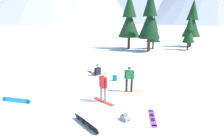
% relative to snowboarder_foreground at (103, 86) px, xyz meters
% --- Properties ---
extents(ground_plane, '(800.00, 800.00, 0.00)m').
position_rel_snowboarder_foreground_xyz_m(ground_plane, '(-1.28, -0.73, -0.91)').
color(ground_plane, white).
extents(snowboarder_foreground, '(1.46, 1.14, 1.73)m').
position_rel_snowboarder_foreground_xyz_m(snowboarder_foreground, '(0.00, 0.00, 0.00)').
color(snowboarder_foreground, red).
rests_on(snowboarder_foreground, ground_plane).
extents(snowboarder_midground, '(1.55, 0.52, 1.71)m').
position_rel_snowboarder_foreground_xyz_m(snowboarder_midground, '(1.25, 1.81, -0.01)').
color(snowboarder_midground, yellow).
rests_on(snowboarder_midground, ground_plane).
extents(snowboarder_background, '(1.53, 1.55, 0.99)m').
position_rel_snowboarder_foreground_xyz_m(snowboarder_background, '(-1.78, 5.07, -0.57)').
color(snowboarder_background, gray).
rests_on(snowboarder_background, ground_plane).
extents(loose_snowboard_near_right, '(1.87, 0.22, 0.25)m').
position_rel_snowboarder_foreground_xyz_m(loose_snowboard_near_right, '(-4.76, -1.00, -0.79)').
color(loose_snowboard_near_right, '#1E8CD8').
rests_on(loose_snowboard_near_right, ground_plane).
extents(loose_snowboard_far_spare, '(0.46, 1.80, 0.09)m').
position_rel_snowboarder_foreground_xyz_m(loose_snowboard_far_spare, '(2.72, -1.39, -0.89)').
color(loose_snowboard_far_spare, '#993FD8').
rests_on(loose_snowboard_far_spare, ground_plane).
extents(loose_snowboard_near_left, '(1.54, 1.31, 0.29)m').
position_rel_snowboarder_foreground_xyz_m(loose_snowboard_near_left, '(-0.15, -2.65, -0.77)').
color(loose_snowboard_near_left, black).
rests_on(loose_snowboard_near_left, ground_plane).
extents(backpack_grey, '(0.55, 0.55, 0.29)m').
position_rel_snowboarder_foreground_xyz_m(backpack_grey, '(1.49, -1.81, -0.78)').
color(backpack_grey, gray).
rests_on(backpack_grey, ground_plane).
extents(backpack_teal, '(0.35, 0.30, 0.47)m').
position_rel_snowboarder_foreground_xyz_m(backpack_teal, '(-0.04, 3.91, -0.70)').
color(backpack_teal, '#1E7A7F').
rests_on(backpack_teal, ground_plane).
extents(pine_tree_young, '(3.02, 3.02, 8.41)m').
position_rel_snowboarder_foreground_xyz_m(pine_tree_young, '(2.20, 18.00, 3.67)').
color(pine_tree_young, '#472D19').
rests_on(pine_tree_young, ground_plane).
extents(pine_tree_slender, '(3.26, 3.26, 8.20)m').
position_rel_snowboarder_foreground_xyz_m(pine_tree_slender, '(-0.80, 19.97, 3.56)').
color(pine_tree_slender, '#472D19').
rests_on(pine_tree_slender, ground_plane).
extents(pine_tree_tall, '(2.07, 2.07, 4.88)m').
position_rel_snowboarder_foreground_xyz_m(pine_tree_tall, '(2.84, 20.82, 1.75)').
color(pine_tree_tall, '#472D19').
rests_on(pine_tree_tall, ground_plane).
extents(pine_tree_twin, '(1.72, 1.72, 5.09)m').
position_rel_snowboarder_foreground_xyz_m(pine_tree_twin, '(7.84, 20.33, 1.86)').
color(pine_tree_twin, '#472D19').
rests_on(pine_tree_twin, ground_plane).
extents(pine_tree_short, '(2.88, 2.88, 7.46)m').
position_rel_snowboarder_foreground_xyz_m(pine_tree_short, '(8.83, 24.21, 3.15)').
color(pine_tree_short, '#472D19').
rests_on(pine_tree_short, ground_plane).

